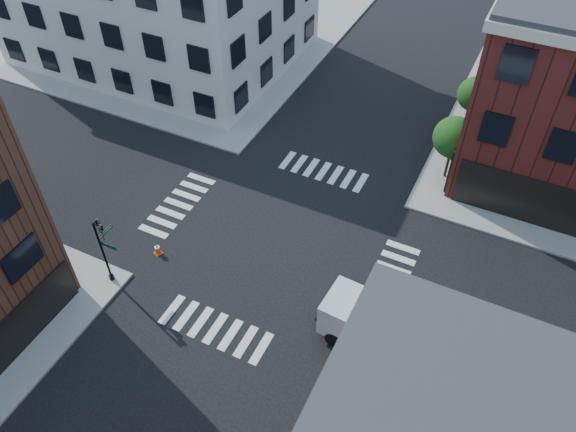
# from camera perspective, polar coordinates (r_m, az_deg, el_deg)

# --- Properties ---
(ground) EXTENTS (120.00, 120.00, 0.00)m
(ground) POSITION_cam_1_polar(r_m,az_deg,el_deg) (33.53, -1.17, -2.40)
(ground) COLOR black
(ground) RESTS_ON ground
(sidewalk_nw) EXTENTS (30.00, 30.00, 0.15)m
(sidewalk_nw) POSITION_cam_1_polar(r_m,az_deg,el_deg) (57.40, -10.93, 18.75)
(sidewalk_nw) COLOR gray
(sidewalk_nw) RESTS_ON ground
(tree_near) EXTENTS (2.69, 2.69, 4.49)m
(tree_near) POSITION_cam_1_polar(r_m,az_deg,el_deg) (37.10, 16.57, 7.45)
(tree_near) COLOR black
(tree_near) RESTS_ON ground
(tree_far) EXTENTS (2.43, 2.43, 4.07)m
(tree_far) POSITION_cam_1_polar(r_m,az_deg,el_deg) (42.27, 18.48, 11.47)
(tree_far) COLOR black
(tree_far) RESTS_ON ground
(signal_pole) EXTENTS (1.29, 1.24, 4.60)m
(signal_pole) POSITION_cam_1_polar(r_m,az_deg,el_deg) (30.91, -18.23, -2.81)
(signal_pole) COLOR black
(signal_pole) RESTS_ON ground
(box_truck) EXTENTS (8.17, 2.96, 3.63)m
(box_truck) POSITION_cam_1_polar(r_m,az_deg,el_deg) (27.72, 11.78, -11.68)
(box_truck) COLOR white
(box_truck) RESTS_ON ground
(traffic_cone) EXTENTS (0.54, 0.54, 0.78)m
(traffic_cone) POSITION_cam_1_polar(r_m,az_deg,el_deg) (33.38, -13.13, -3.27)
(traffic_cone) COLOR #F5430A
(traffic_cone) RESTS_ON ground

